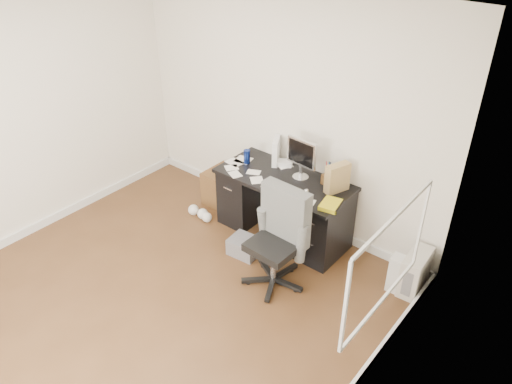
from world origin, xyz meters
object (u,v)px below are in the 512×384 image
lcd_monitor (301,159)px  office_chair (274,241)px  keyboard (286,187)px  wicker_basket (225,188)px  desk (283,205)px  pc_tower (415,272)px

lcd_monitor → office_chair: 0.99m
keyboard → wicker_basket: 1.23m
desk → office_chair: 0.84m
desk → office_chair: size_ratio=1.43×
desk → wicker_basket: bearing=175.4°
keyboard → office_chair: 0.68m
lcd_monitor → keyboard: lcd_monitor is taller
keyboard → pc_tower: size_ratio=0.93×
desk → wicker_basket: desk is taller
lcd_monitor → wicker_basket: size_ratio=1.05×
keyboard → office_chair: office_chair is taller
desk → keyboard: 0.41m
office_chair → pc_tower: office_chair is taller
desk → lcd_monitor: lcd_monitor is taller
lcd_monitor → office_chair: lcd_monitor is taller
desk → office_chair: office_chair is taller
desk → lcd_monitor: 0.61m
lcd_monitor → office_chair: bearing=-66.6°
office_chair → wicker_basket: bearing=151.7°
keyboard → wicker_basket: keyboard is taller
keyboard → wicker_basket: bearing=163.9°
desk → pc_tower: (1.56, 0.09, -0.19)m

